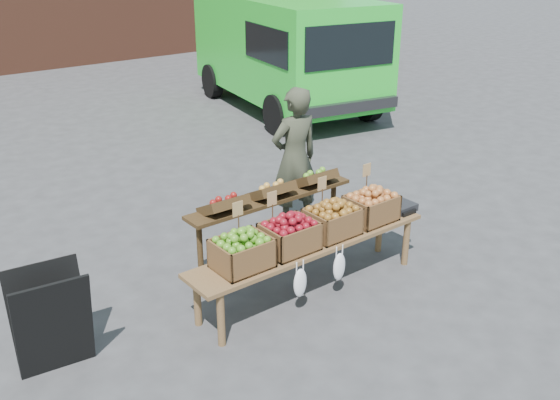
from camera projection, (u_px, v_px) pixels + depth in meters
ground at (354, 278)px, 6.62m from camera, size 80.00×80.00×0.00m
delivery_van at (285, 54)px, 12.64m from camera, size 3.19×5.37×2.25m
vendor at (295, 159)px, 7.50m from camera, size 0.68×0.48×1.75m
chalkboard_sign at (51, 321)px, 5.08m from camera, size 0.64×0.41×0.92m
back_table at (272, 221)px, 6.72m from camera, size 2.10×0.44×1.04m
display_bench at (311, 267)px, 6.26m from camera, size 2.70×0.56×0.57m
crate_golden_apples at (242, 253)px, 5.62m from camera, size 0.50×0.40×0.28m
crate_russet_pears at (289, 237)px, 5.93m from camera, size 0.50×0.40×0.28m
crate_red_apples at (332, 222)px, 6.24m from camera, size 0.50×0.40×0.28m
crate_green_apples at (371, 208)px, 6.56m from camera, size 0.50×0.40×0.28m
weighing_scale at (398, 207)px, 6.84m from camera, size 0.34×0.30×0.08m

